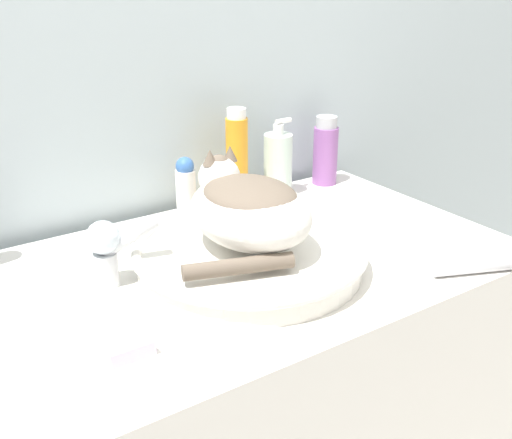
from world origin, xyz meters
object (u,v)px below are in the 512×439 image
object	(u,v)px
cat	(249,206)
soap_pump_bottle	(278,164)
faucet	(108,247)
deodorant_stick	(186,187)
cream_tube	(479,264)
shampoo_bottle_tall	(237,159)
mouthwash_bottle	(325,152)
soap_bar	(128,349)

from	to	relation	value
cat	soap_pump_bottle	xyz separation A→B (m)	(0.28, 0.29, -0.05)
faucet	deodorant_stick	bearing A→B (deg)	58.52
cat	deodorant_stick	xyz separation A→B (m)	(0.03, 0.29, -0.05)
cream_tube	deodorant_stick	bearing A→B (deg)	120.03
cat	shampoo_bottle_tall	xyz separation A→B (m)	(0.16, 0.29, -0.01)
faucet	mouthwash_bottle	bearing A→B (deg)	37.79
cat	deodorant_stick	distance (m)	0.30
shampoo_bottle_tall	mouthwash_bottle	xyz separation A→B (m)	(0.26, 0.00, -0.03)
mouthwash_bottle	shampoo_bottle_tall	bearing A→B (deg)	180.00
shampoo_bottle_tall	cream_tube	size ratio (longest dim) A/B	1.29
cream_tube	soap_bar	size ratio (longest dim) A/B	2.51
deodorant_stick	shampoo_bottle_tall	world-z (taller)	shampoo_bottle_tall
shampoo_bottle_tall	cream_tube	xyz separation A→B (m)	(0.18, -0.54, -0.09)
deodorant_stick	soap_bar	xyz separation A→B (m)	(-0.33, -0.43, -0.06)
mouthwash_bottle	soap_bar	bearing A→B (deg)	-149.47
soap_pump_bottle	mouthwash_bottle	distance (m)	0.15
deodorant_stick	mouthwash_bottle	xyz separation A→B (m)	(0.40, 0.00, 0.01)
faucet	deodorant_stick	distance (m)	0.34
faucet	shampoo_bottle_tall	xyz separation A→B (m)	(0.40, 0.21, 0.04)
soap_pump_bottle	deodorant_stick	xyz separation A→B (m)	(-0.25, 0.00, -0.01)
faucet	soap_pump_bottle	distance (m)	0.56
faucet	shampoo_bottle_tall	size ratio (longest dim) A/B	0.56
soap_pump_bottle	shampoo_bottle_tall	world-z (taller)	shampoo_bottle_tall
shampoo_bottle_tall	cream_tube	bearing A→B (deg)	-71.70
cat	mouthwash_bottle	xyz separation A→B (m)	(0.42, 0.29, -0.04)
mouthwash_bottle	soap_bar	world-z (taller)	mouthwash_bottle
faucet	shampoo_bottle_tall	bearing A→B (deg)	47.88
cat	mouthwash_bottle	bearing A→B (deg)	-56.20
cat	shampoo_bottle_tall	distance (m)	0.33
soap_pump_bottle	soap_bar	xyz separation A→B (m)	(-0.58, -0.43, -0.07)
soap_pump_bottle	mouthwash_bottle	xyz separation A→B (m)	(0.15, 0.00, 0.01)
soap_pump_bottle	deodorant_stick	distance (m)	0.25
mouthwash_bottle	cream_tube	size ratio (longest dim) A/B	0.98
soap_pump_bottle	shampoo_bottle_tall	size ratio (longest dim) A/B	0.82
shampoo_bottle_tall	soap_bar	xyz separation A→B (m)	(-0.47, -0.43, -0.10)
faucet	soap_bar	size ratio (longest dim) A/B	1.81
shampoo_bottle_tall	mouthwash_bottle	world-z (taller)	shampoo_bottle_tall
cat	cream_tube	size ratio (longest dim) A/B	1.60
shampoo_bottle_tall	mouthwash_bottle	distance (m)	0.27
soap_pump_bottle	deodorant_stick	bearing A→B (deg)	180.00
mouthwash_bottle	cream_tube	bearing A→B (deg)	-98.81
faucet	cream_tube	bearing A→B (deg)	-9.73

